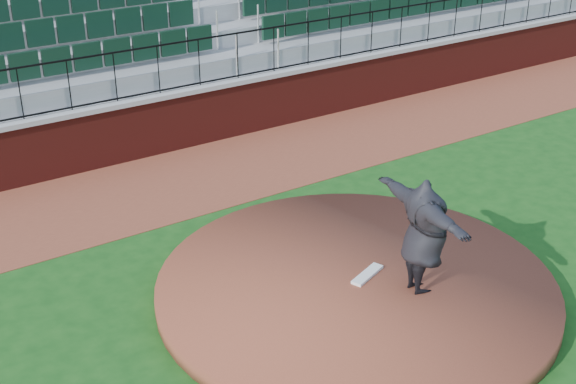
% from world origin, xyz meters
% --- Properties ---
extents(ground, '(90.00, 90.00, 0.00)m').
position_xyz_m(ground, '(0.00, 0.00, 0.00)').
color(ground, '#154915').
rests_on(ground, ground).
extents(warning_track, '(34.00, 3.20, 0.01)m').
position_xyz_m(warning_track, '(0.00, 5.40, 0.01)').
color(warning_track, brown).
rests_on(warning_track, ground).
extents(field_wall, '(34.00, 0.35, 1.20)m').
position_xyz_m(field_wall, '(0.00, 7.00, 0.60)').
color(field_wall, maroon).
rests_on(field_wall, ground).
extents(wall_cap, '(34.00, 0.45, 0.10)m').
position_xyz_m(wall_cap, '(0.00, 7.00, 1.25)').
color(wall_cap, '#B7B7B7').
rests_on(wall_cap, field_wall).
extents(wall_railing, '(34.00, 0.05, 1.00)m').
position_xyz_m(wall_railing, '(0.00, 7.00, 1.80)').
color(wall_railing, black).
rests_on(wall_railing, wall_cap).
extents(seating_stands, '(34.00, 5.10, 4.60)m').
position_xyz_m(seating_stands, '(0.00, 9.72, 2.30)').
color(seating_stands, gray).
rests_on(seating_stands, ground).
extents(pitchers_mound, '(5.95, 5.95, 0.25)m').
position_xyz_m(pitchers_mound, '(0.37, 0.24, 0.12)').
color(pitchers_mound, brown).
rests_on(pitchers_mound, ground).
extents(pitching_rubber, '(0.69, 0.39, 0.04)m').
position_xyz_m(pitching_rubber, '(0.58, 0.23, 0.27)').
color(pitching_rubber, white).
rests_on(pitching_rubber, pitchers_mound).
extents(pitcher, '(0.95, 2.25, 1.77)m').
position_xyz_m(pitcher, '(0.97, -0.48, 1.14)').
color(pitcher, black).
rests_on(pitcher, pitchers_mound).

